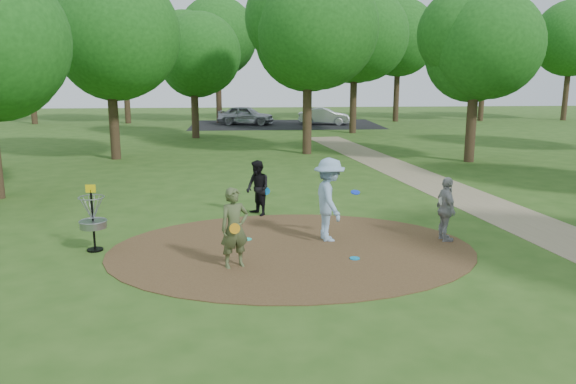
{
  "coord_description": "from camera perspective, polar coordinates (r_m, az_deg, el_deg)",
  "views": [
    {
      "loc": [
        -1.04,
        -12.26,
        4.05
      ],
      "look_at": [
        0.0,
        1.2,
        1.1
      ],
      "focal_mm": 35.0,
      "sensor_mm": 36.0,
      "label": 1
    }
  ],
  "objects": [
    {
      "name": "parking_lot",
      "position": [
        42.56,
        -0.3,
        6.87
      ],
      "size": [
        14.0,
        8.0,
        0.01
      ],
      "primitive_type": "cube",
      "color": "black",
      "rests_on": "ground"
    },
    {
      "name": "ground",
      "position": [
        12.95,
        0.41,
        -5.89
      ],
      "size": [
        100.0,
        100.0,
        0.0
      ],
      "primitive_type": "plane",
      "color": "#2D5119",
      "rests_on": "ground"
    },
    {
      "name": "disc_ground_blue",
      "position": [
        12.39,
        6.79,
        -6.7
      ],
      "size": [
        0.22,
        0.22,
        0.02
      ],
      "primitive_type": "cylinder",
      "color": "#0C8BCC",
      "rests_on": "dirt_clearing"
    },
    {
      "name": "tree_ring",
      "position": [
        20.76,
        3.44,
        15.35
      ],
      "size": [
        36.8,
        45.37,
        8.89
      ],
      "color": "#332316",
      "rests_on": "ground"
    },
    {
      "name": "player_throwing_with_disc",
      "position": [
        13.44,
        4.2,
        -0.79
      ],
      "size": [
        1.21,
        1.38,
        2.01
      ],
      "color": "#90B1D6",
      "rests_on": "ground"
    },
    {
      "name": "disc_golf_basket",
      "position": [
        13.41,
        -19.25,
        -2.08
      ],
      "size": [
        0.63,
        0.63,
        1.54
      ],
      "color": "black",
      "rests_on": "ground"
    },
    {
      "name": "footpath",
      "position": [
        16.63,
        22.74,
        -2.73
      ],
      "size": [
        7.55,
        39.89,
        0.01
      ],
      "primitive_type": "cube",
      "rotation": [
        0.0,
        0.0,
        0.14
      ],
      "color": "#8C7A5B",
      "rests_on": "ground"
    },
    {
      "name": "player_observer_with_disc",
      "position": [
        11.65,
        -5.46,
        -3.68
      ],
      "size": [
        0.73,
        0.62,
        1.7
      ],
      "color": "#4B5732",
      "rests_on": "ground"
    },
    {
      "name": "car_left",
      "position": [
        42.5,
        -4.31,
        7.78
      ],
      "size": [
        4.45,
        2.65,
        1.42
      ],
      "primitive_type": "imported",
      "rotation": [
        0.0,
        0.0,
        1.32
      ],
      "color": "#A4A5AC",
      "rests_on": "ground"
    },
    {
      "name": "disc_ground_cyan",
      "position": [
        13.68,
        -4.17,
        -4.8
      ],
      "size": [
        0.22,
        0.22,
        0.02
      ],
      "primitive_type": "cylinder",
      "color": "#1CE0C5",
      "rests_on": "dirt_clearing"
    },
    {
      "name": "player_waiting_with_disc",
      "position": [
        13.92,
        15.75,
        -1.72
      ],
      "size": [
        0.44,
        0.94,
        1.57
      ],
      "color": "#959597",
      "rests_on": "ground"
    },
    {
      "name": "car_right",
      "position": [
        42.49,
        3.68,
        7.68
      ],
      "size": [
        3.97,
        1.92,
        1.25
      ],
      "primitive_type": "imported",
      "rotation": [
        0.0,
        0.0,
        1.41
      ],
      "color": "#ADB1B5",
      "rests_on": "ground"
    },
    {
      "name": "player_walking_with_disc",
      "position": [
        15.8,
        -3.09,
        0.39
      ],
      "size": [
        0.9,
        0.96,
        1.57
      ],
      "color": "black",
      "rests_on": "ground"
    },
    {
      "name": "disc_ground_red",
      "position": [
        13.82,
        -5.7,
        -4.65
      ],
      "size": [
        0.22,
        0.22,
        0.02
      ],
      "primitive_type": "cylinder",
      "color": "red",
      "rests_on": "dirt_clearing"
    },
    {
      "name": "dirt_clearing",
      "position": [
        12.95,
        0.41,
        -5.85
      ],
      "size": [
        8.4,
        8.4,
        0.02
      ],
      "primitive_type": "cylinder",
      "color": "#47301C",
      "rests_on": "ground"
    }
  ]
}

